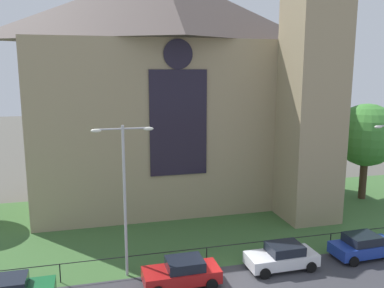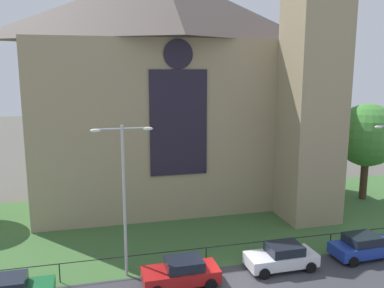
# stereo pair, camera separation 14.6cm
# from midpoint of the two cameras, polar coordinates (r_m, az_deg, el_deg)

# --- Properties ---
(ground) EXTENTS (160.00, 160.00, 0.00)m
(ground) POSITION_cam_midpoint_polar(r_m,az_deg,el_deg) (32.72, -0.17, -10.56)
(ground) COLOR #56544C
(grass_verge) EXTENTS (120.00, 20.00, 0.01)m
(grass_verge) POSITION_cam_midpoint_polar(r_m,az_deg,el_deg) (30.92, 0.75, -11.84)
(grass_verge) COLOR #3D6633
(grass_verge) RESTS_ON ground
(church_building) EXTENTS (23.20, 16.20, 26.00)m
(church_building) POSITION_cam_midpoint_polar(r_m,az_deg,el_deg) (36.03, -2.44, 8.13)
(church_building) COLOR tan
(church_building) RESTS_ON ground
(iron_railing) EXTENTS (34.06, 0.07, 1.13)m
(iron_railing) POSITION_cam_midpoint_polar(r_m,az_deg,el_deg) (25.47, 2.18, -14.53)
(iron_railing) COLOR black
(iron_railing) RESTS_ON ground
(tree_right_far) EXTENTS (5.61, 5.61, 8.72)m
(tree_right_far) POSITION_cam_midpoint_polar(r_m,az_deg,el_deg) (39.70, 23.40, 1.11)
(tree_right_far) COLOR #423021
(tree_right_far) RESTS_ON ground
(streetlamp_near) EXTENTS (3.37, 0.26, 8.76)m
(streetlamp_near) POSITION_cam_midpoint_polar(r_m,az_deg,el_deg) (22.96, -9.34, -5.39)
(streetlamp_near) COLOR #B2B2B7
(streetlamp_near) RESTS_ON ground
(parked_car_red) EXTENTS (4.21, 2.05, 1.51)m
(parked_car_red) POSITION_cam_midpoint_polar(r_m,az_deg,el_deg) (23.45, -1.30, -17.51)
(parked_car_red) COLOR #B21919
(parked_car_red) RESTS_ON ground
(parked_car_white) EXTENTS (4.22, 2.06, 1.51)m
(parked_car_white) POSITION_cam_midpoint_polar(r_m,az_deg,el_deg) (25.71, 12.60, -15.13)
(parked_car_white) COLOR silver
(parked_car_white) RESTS_ON ground
(parked_car_blue) EXTENTS (4.27, 2.16, 1.51)m
(parked_car_blue) POSITION_cam_midpoint_polar(r_m,az_deg,el_deg) (28.61, 23.02, -13.02)
(parked_car_blue) COLOR #1E3899
(parked_car_blue) RESTS_ON ground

